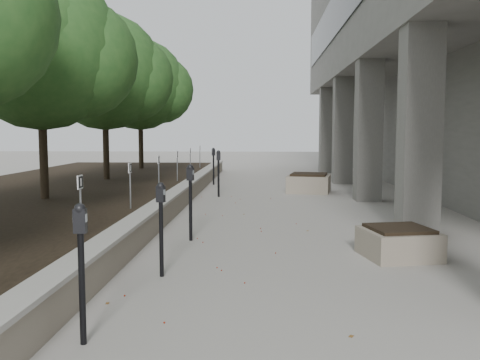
% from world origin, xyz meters
% --- Properties ---
extents(retaining_wall, '(0.39, 26.00, 0.50)m').
position_xyz_m(retaining_wall, '(-1.82, 9.00, 0.25)').
color(retaining_wall, gray).
rests_on(retaining_wall, ground).
extents(planting_bed, '(7.00, 26.00, 0.40)m').
position_xyz_m(planting_bed, '(-5.50, 9.00, 0.20)').
color(planting_bed, black).
rests_on(planting_bed, ground).
extents(crabapple_tree_3, '(4.60, 4.00, 5.44)m').
position_xyz_m(crabapple_tree_3, '(-4.80, 8.00, 3.12)').
color(crabapple_tree_3, '#25531F').
rests_on(crabapple_tree_3, planting_bed).
extents(crabapple_tree_4, '(4.60, 4.00, 5.44)m').
position_xyz_m(crabapple_tree_4, '(-4.80, 13.00, 3.12)').
color(crabapple_tree_4, '#25531F').
rests_on(crabapple_tree_4, planting_bed).
extents(crabapple_tree_5, '(4.60, 4.00, 5.44)m').
position_xyz_m(crabapple_tree_5, '(-4.80, 18.00, 3.12)').
color(crabapple_tree_5, '#25531F').
rests_on(crabapple_tree_5, planting_bed).
extents(parking_sign_3, '(0.04, 0.22, 0.96)m').
position_xyz_m(parking_sign_3, '(-2.35, 3.50, 0.88)').
color(parking_sign_3, black).
rests_on(parking_sign_3, planting_bed).
extents(parking_sign_4, '(0.04, 0.22, 0.96)m').
position_xyz_m(parking_sign_4, '(-2.35, 6.50, 0.88)').
color(parking_sign_4, black).
rests_on(parking_sign_4, planting_bed).
extents(parking_sign_5, '(0.04, 0.22, 0.96)m').
position_xyz_m(parking_sign_5, '(-2.35, 9.50, 0.88)').
color(parking_sign_5, black).
rests_on(parking_sign_5, planting_bed).
extents(parking_sign_6, '(0.04, 0.22, 0.96)m').
position_xyz_m(parking_sign_6, '(-2.35, 12.50, 0.88)').
color(parking_sign_6, black).
rests_on(parking_sign_6, planting_bed).
extents(parking_sign_7, '(0.04, 0.22, 0.96)m').
position_xyz_m(parking_sign_7, '(-2.35, 15.50, 0.88)').
color(parking_sign_7, black).
rests_on(parking_sign_7, planting_bed).
extents(parking_sign_8, '(0.04, 0.22, 0.96)m').
position_xyz_m(parking_sign_8, '(-2.35, 18.50, 0.88)').
color(parking_sign_8, black).
rests_on(parking_sign_8, planting_bed).
extents(parking_meter_1, '(0.14, 0.11, 1.36)m').
position_xyz_m(parking_meter_1, '(-1.29, 0.46, 0.68)').
color(parking_meter_1, black).
rests_on(parking_meter_1, ground).
extents(parking_meter_2, '(0.15, 0.12, 1.32)m').
position_xyz_m(parking_meter_2, '(-0.99, 2.82, 0.66)').
color(parking_meter_2, black).
rests_on(parking_meter_2, ground).
extents(parking_meter_3, '(0.16, 0.13, 1.41)m').
position_xyz_m(parking_meter_3, '(-0.92, 5.24, 0.71)').
color(parking_meter_3, black).
rests_on(parking_meter_3, ground).
extents(parking_meter_4, '(0.16, 0.12, 1.42)m').
position_xyz_m(parking_meter_4, '(-0.95, 11.64, 0.71)').
color(parking_meter_4, black).
rests_on(parking_meter_4, ground).
extents(parking_meter_5, '(0.16, 0.14, 1.38)m').
position_xyz_m(parking_meter_5, '(-1.44, 15.17, 0.69)').
color(parking_meter_5, black).
rests_on(parking_meter_5, ground).
extents(planter_front, '(1.26, 1.26, 0.50)m').
position_xyz_m(planter_front, '(2.58, 4.09, 0.25)').
color(planter_front, gray).
rests_on(planter_front, ground).
extents(planter_back, '(1.56, 1.56, 0.62)m').
position_xyz_m(planter_back, '(1.89, 12.98, 0.31)').
color(planter_back, gray).
rests_on(planter_back, ground).
extents(berry_scatter, '(3.30, 14.10, 0.02)m').
position_xyz_m(berry_scatter, '(-0.10, 5.00, 0.01)').
color(berry_scatter, maroon).
rests_on(berry_scatter, ground).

